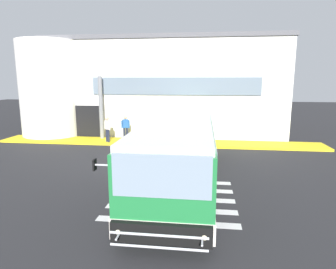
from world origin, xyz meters
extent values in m
cube|color=#232326|center=(0.00, 0.00, -0.01)|extent=(80.00, 90.00, 0.02)
cube|color=silver|center=(2.00, -6.00, 0.00)|extent=(4.40, 0.36, 0.01)
cube|color=silver|center=(2.00, -5.10, 0.00)|extent=(4.40, 0.36, 0.01)
cube|color=silver|center=(2.00, -4.20, 0.00)|extent=(4.40, 0.36, 0.01)
cube|color=silver|center=(2.00, -3.30, 0.00)|extent=(4.40, 0.36, 0.01)
cube|color=silver|center=(2.00, -2.40, 0.00)|extent=(4.40, 0.36, 0.01)
cube|color=silver|center=(0.00, 12.00, 3.50)|extent=(17.60, 12.00, 7.00)
cube|color=#56565B|center=(0.00, 12.00, 7.15)|extent=(17.80, 12.20, 0.30)
cylinder|color=silver|center=(-8.30, 6.50, 3.50)|extent=(4.40, 4.40, 7.00)
cube|color=black|center=(-5.30, 5.95, 1.20)|extent=(1.80, 0.16, 2.40)
cube|color=slate|center=(1.00, 5.96, 3.80)|extent=(11.60, 0.10, 1.20)
cube|color=yellow|center=(0.00, 4.80, 0.07)|extent=(21.60, 2.00, 0.15)
cylinder|color=slate|center=(-4.10, 5.40, 2.32)|extent=(0.28, 0.28, 4.34)
cube|color=#1E7238|center=(2.08, -1.72, 1.42)|extent=(2.56, 11.94, 2.15)
cube|color=silver|center=(2.08, -1.72, 0.62)|extent=(2.60, 11.98, 0.55)
cube|color=silver|center=(2.08, -1.72, 2.60)|extent=(2.46, 11.74, 0.20)
cube|color=gray|center=(2.08, -7.64, 2.02)|extent=(2.35, 0.12, 1.05)
cube|color=gray|center=(3.38, -1.42, 1.92)|extent=(0.05, 10.74, 0.95)
cube|color=gray|center=(0.79, -1.42, 1.92)|extent=(0.05, 10.74, 0.95)
cube|color=black|center=(2.08, -7.64, 2.38)|extent=(2.15, 0.10, 0.28)
cube|color=black|center=(2.08, -7.77, 0.63)|extent=(2.45, 0.20, 0.52)
sphere|color=beige|center=(3.10, -7.81, 0.65)|extent=(0.18, 0.18, 0.18)
sphere|color=beige|center=(1.05, -7.81, 0.65)|extent=(0.18, 0.18, 0.18)
cylinder|color=#B7B7BF|center=(0.58, -7.44, 2.17)|extent=(0.40, 0.05, 0.05)
cube|color=black|center=(0.38, -7.44, 2.17)|extent=(0.04, 0.20, 0.28)
cylinder|color=black|center=(3.26, -5.89, 0.50)|extent=(0.30, 1.00, 1.00)
cylinder|color=black|center=(0.91, -5.89, 0.50)|extent=(0.30, 1.00, 1.00)
cylinder|color=black|center=(3.26, 1.05, 0.50)|extent=(0.30, 1.00, 1.00)
cylinder|color=black|center=(0.91, 1.05, 0.50)|extent=(0.30, 1.00, 1.00)
cylinder|color=black|center=(3.26, 2.35, 0.50)|extent=(0.30, 1.00, 1.00)
cylinder|color=black|center=(0.91, 2.35, 0.50)|extent=(0.30, 1.00, 1.00)
cylinder|color=#B7B7BF|center=(2.08, -8.14, 0.50)|extent=(2.25, 0.06, 0.06)
cylinder|color=#B7B7BF|center=(2.08, -8.14, 0.80)|extent=(2.25, 0.06, 0.06)
cylinder|color=#B7B7BF|center=(3.05, -7.94, 0.65)|extent=(0.05, 0.50, 0.05)
cylinder|color=#B7B7BF|center=(1.10, -7.94, 0.65)|extent=(0.05, 0.50, 0.05)
cylinder|color=#1E2338|center=(-3.22, 4.19, 0.57)|extent=(0.15, 0.15, 0.85)
cylinder|color=#1E2338|center=(-3.38, 4.31, 0.57)|extent=(0.15, 0.15, 0.85)
cube|color=silver|center=(-3.30, 4.25, 1.29)|extent=(0.44, 0.40, 0.58)
sphere|color=tan|center=(-3.30, 4.25, 1.71)|extent=(0.23, 0.23, 0.23)
cylinder|color=silver|center=(-3.10, 4.10, 1.24)|extent=(0.09, 0.09, 0.55)
cylinder|color=silver|center=(-3.50, 4.40, 1.24)|extent=(0.09, 0.09, 0.55)
cylinder|color=#1E2338|center=(-2.17, 5.04, 0.57)|extent=(0.15, 0.15, 0.85)
cylinder|color=#1E2338|center=(-2.35, 4.94, 0.57)|extent=(0.15, 0.15, 0.85)
cube|color=#2659A5|center=(-2.26, 4.99, 1.29)|extent=(0.44, 0.37, 0.58)
sphere|color=tan|center=(-2.26, 4.99, 1.71)|extent=(0.23, 0.23, 0.23)
cylinder|color=#2659A5|center=(-2.04, 5.11, 1.24)|extent=(0.09, 0.09, 0.55)
cylinder|color=#2659A5|center=(-2.49, 4.88, 1.24)|extent=(0.09, 0.09, 0.55)
cylinder|color=yellow|center=(1.94, 3.60, 0.45)|extent=(0.18, 0.18, 0.90)
camera|label=1|loc=(3.02, -14.01, 4.23)|focal=30.91mm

